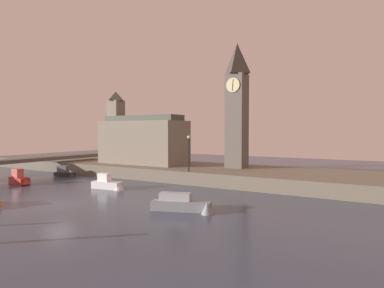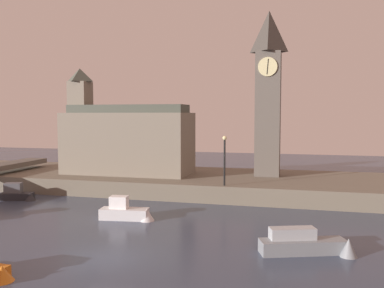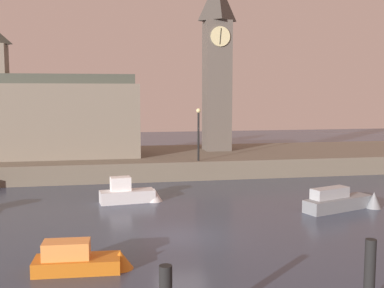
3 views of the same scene
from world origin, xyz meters
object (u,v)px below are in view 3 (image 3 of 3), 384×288
(clock_tower, at_px, (217,62))
(parliament_hall, at_px, (58,115))
(boat_cruiser_grey, at_px, (344,201))
(boat_ferry_white, at_px, (131,194))
(boat_patrol_orange, at_px, (86,260))
(mooring_post_right, at_px, (370,275))
(streetlamp, at_px, (198,128))

(clock_tower, relative_size, parliament_hall, 1.24)
(boat_cruiser_grey, bearing_deg, boat_ferry_white, 161.09)
(boat_patrol_orange, bearing_deg, clock_tower, 65.95)
(mooring_post_right, xyz_separation_m, boat_ferry_white, (-6.61, 16.47, -0.62))
(mooring_post_right, height_order, boat_cruiser_grey, mooring_post_right)
(streetlamp, bearing_deg, mooring_post_right, -87.76)
(clock_tower, height_order, boat_ferry_white, clock_tower)
(clock_tower, height_order, streetlamp, clock_tower)
(mooring_post_right, bearing_deg, boat_patrol_orange, 150.57)
(boat_cruiser_grey, relative_size, boat_ferry_white, 1.32)
(mooring_post_right, xyz_separation_m, boat_patrol_orange, (-9.02, 5.09, -0.73))
(clock_tower, relative_size, boat_cruiser_grey, 2.95)
(streetlamp, relative_size, boat_patrol_orange, 1.05)
(parliament_hall, xyz_separation_m, mooring_post_right, (12.02, -28.25, -3.80))
(clock_tower, distance_m, parliament_hall, 15.02)
(clock_tower, height_order, parliament_hall, clock_tower)
(streetlamp, bearing_deg, boat_cruiser_grey, -59.54)
(clock_tower, distance_m, boat_ferry_white, 18.56)
(mooring_post_right, bearing_deg, boat_ferry_white, 111.86)
(clock_tower, xyz_separation_m, mooring_post_right, (-2.13, -30.07, -8.50))
(clock_tower, relative_size, boat_patrol_orange, 3.96)
(mooring_post_right, relative_size, boat_ferry_white, 0.57)
(clock_tower, distance_m, boat_cruiser_grey, 20.32)
(boat_cruiser_grey, height_order, boat_ferry_white, boat_ferry_white)
(streetlamp, distance_m, boat_patrol_orange, 20.37)
(streetlamp, height_order, mooring_post_right, streetlamp)
(boat_patrol_orange, relative_size, boat_ferry_white, 0.98)
(clock_tower, distance_m, mooring_post_right, 31.32)
(parliament_hall, xyz_separation_m, boat_patrol_orange, (3.00, -23.16, -4.53))
(parliament_hall, xyz_separation_m, boat_ferry_white, (5.41, -11.78, -4.42))
(parliament_hall, bearing_deg, boat_cruiser_grey, -42.13)
(boat_ferry_white, bearing_deg, parliament_hall, 114.69)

